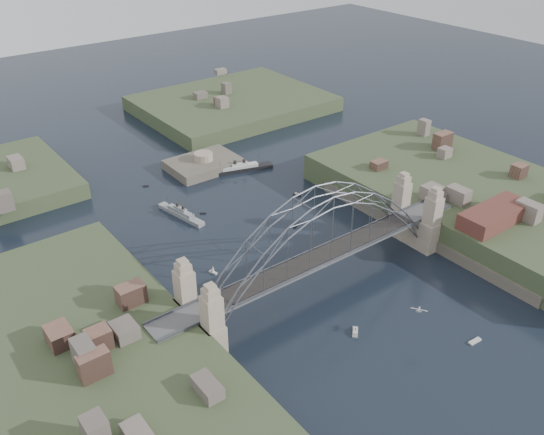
{
  "coord_description": "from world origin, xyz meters",
  "views": [
    {
      "loc": [
        -73.59,
        -78.77,
        80.87
      ],
      "look_at": [
        0.0,
        18.0,
        10.0
      ],
      "focal_mm": 38.44,
      "sensor_mm": 36.0,
      "label": 1
    }
  ],
  "objects_px": {
    "ocean_liner": "(240,169)",
    "fort_island": "(204,169)",
    "naval_cruiser_near": "(181,214)",
    "naval_cruiser_far": "(58,178)",
    "wharf_shed": "(495,215)",
    "bridge": "(322,241)"
  },
  "relations": [
    {
      "from": "naval_cruiser_near",
      "to": "naval_cruiser_far",
      "type": "relative_size",
      "value": 1.18
    },
    {
      "from": "wharf_shed",
      "to": "naval_cruiser_near",
      "type": "xyz_separation_m",
      "value": [
        -53.29,
        61.43,
        -9.2
      ]
    },
    {
      "from": "bridge",
      "to": "fort_island",
      "type": "xyz_separation_m",
      "value": [
        12.0,
        70.0,
        -12.66
      ]
    },
    {
      "from": "wharf_shed",
      "to": "naval_cruiser_near",
      "type": "relative_size",
      "value": 1.16
    },
    {
      "from": "wharf_shed",
      "to": "bridge",
      "type": "bearing_deg",
      "value": 162.35
    },
    {
      "from": "fort_island",
      "to": "naval_cruiser_near",
      "type": "height_order",
      "value": "fort_island"
    },
    {
      "from": "bridge",
      "to": "ocean_liner",
      "type": "bearing_deg",
      "value": 71.93
    },
    {
      "from": "ocean_liner",
      "to": "wharf_shed",
      "type": "bearing_deg",
      "value": -72.33
    },
    {
      "from": "fort_island",
      "to": "wharf_shed",
      "type": "xyz_separation_m",
      "value": [
        32.0,
        -84.0,
        10.34
      ]
    },
    {
      "from": "naval_cruiser_near",
      "to": "naval_cruiser_far",
      "type": "height_order",
      "value": "naval_cruiser_near"
    },
    {
      "from": "bridge",
      "to": "wharf_shed",
      "type": "relative_size",
      "value": 4.2
    },
    {
      "from": "wharf_shed",
      "to": "ocean_liner",
      "type": "xyz_separation_m",
      "value": [
        -23.99,
        75.31,
        -9.18
      ]
    },
    {
      "from": "ocean_liner",
      "to": "fort_island",
      "type": "bearing_deg",
      "value": 132.66
    },
    {
      "from": "bridge",
      "to": "naval_cruiser_far",
      "type": "xyz_separation_m",
      "value": [
        -28.33,
        90.21,
        -11.56
      ]
    },
    {
      "from": "naval_cruiser_far",
      "to": "ocean_liner",
      "type": "height_order",
      "value": "ocean_liner"
    },
    {
      "from": "fort_island",
      "to": "ocean_liner",
      "type": "height_order",
      "value": "fort_island"
    },
    {
      "from": "naval_cruiser_far",
      "to": "bridge",
      "type": "bearing_deg",
      "value": -72.56
    },
    {
      "from": "fort_island",
      "to": "wharf_shed",
      "type": "bearing_deg",
      "value": -69.15
    },
    {
      "from": "bridge",
      "to": "wharf_shed",
      "type": "height_order",
      "value": "bridge"
    },
    {
      "from": "bridge",
      "to": "naval_cruiser_far",
      "type": "height_order",
      "value": "bridge"
    },
    {
      "from": "fort_island",
      "to": "naval_cruiser_far",
      "type": "distance_m",
      "value": 45.13
    },
    {
      "from": "naval_cruiser_far",
      "to": "fort_island",
      "type": "bearing_deg",
      "value": -26.62
    }
  ]
}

